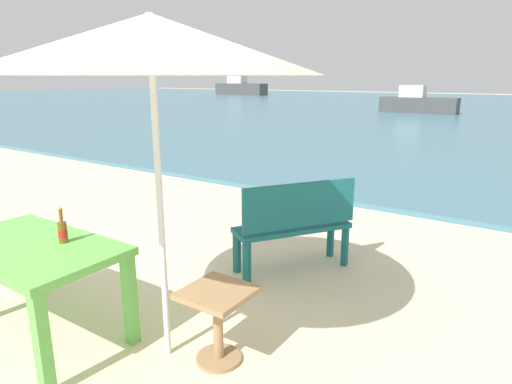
{
  "coord_description": "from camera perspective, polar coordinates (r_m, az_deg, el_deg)",
  "views": [
    {
      "loc": [
        2.67,
        -1.25,
        1.93
      ],
      "look_at": [
        -0.19,
        3.0,
        0.6
      ],
      "focal_mm": 31.06,
      "sensor_mm": 36.0,
      "label": 1
    }
  ],
  "objects": [
    {
      "name": "picnic_table_green",
      "position": [
        3.66,
        -26.92,
        -7.55
      ],
      "size": [
        1.4,
        0.8,
        0.76
      ],
      "color": "#60B24C",
      "rests_on": "ground_plane"
    },
    {
      "name": "ground_plane",
      "position": [
        3.52,
        -27.39,
        -20.5
      ],
      "size": [
        120.0,
        120.0,
        0.0
      ],
      "primitive_type": "plane",
      "color": "beige"
    },
    {
      "name": "beer_bottle_amber",
      "position": [
        3.52,
        -23.65,
        -4.53
      ],
      "size": [
        0.07,
        0.07,
        0.26
      ],
      "color": "brown",
      "rests_on": "picnic_table_green"
    },
    {
      "name": "patio_umbrella",
      "position": [
        2.87,
        -13.39,
        17.93
      ],
      "size": [
        2.1,
        2.1,
        2.3
      ],
      "color": "silver",
      "rests_on": "ground_plane"
    },
    {
      "name": "side_table_wood",
      "position": [
        3.15,
        -4.94,
        -15.5
      ],
      "size": [
        0.44,
        0.44,
        0.54
      ],
      "color": "#9E7A51",
      "rests_on": "ground_plane"
    },
    {
      "name": "bench_teal_center",
      "position": [
        4.44,
        5.12,
        -3.74
      ],
      "size": [
        0.97,
        1.2,
        0.95
      ],
      "color": "#196066",
      "rests_on": "ground_plane"
    },
    {
      "name": "boat_sailboat",
      "position": [
        49.49,
        -2.02,
        13.3
      ],
      "size": [
        5.89,
        1.61,
        2.14
      ],
      "color": "#4C4C4C",
      "rests_on": "sea_water"
    },
    {
      "name": "sea_water",
      "position": [
        31.42,
        29.39,
        9.27
      ],
      "size": [
        120.0,
        50.0,
        0.08
      ],
      "primitive_type": "cube",
      "color": "teal",
      "rests_on": "ground_plane"
    },
    {
      "name": "boat_ferry",
      "position": [
        25.66,
        20.08,
        10.72
      ],
      "size": [
        3.98,
        1.08,
        1.45
      ],
      "color": "#4C4C4C",
      "rests_on": "sea_water"
    }
  ]
}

